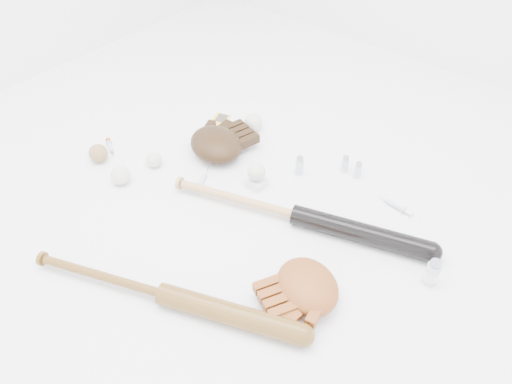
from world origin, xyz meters
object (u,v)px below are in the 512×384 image
Objects in this scene: bat_wood at (163,294)px; glove_dark at (216,144)px; pedestal at (256,182)px; bat_dark at (296,215)px.

glove_dark is at bearing 99.38° from bat_wood.
bat_wood reaches higher than pedestal.
glove_dark is at bearing 168.98° from pedestal.
glove_dark is 0.27m from pedestal.
bat_wood is 3.25× the size of glove_dark.
bat_wood is at bearing -120.12° from bat_dark.
glove_dark reaches higher than bat_wood.
glove_dark is 4.37× the size of pedestal.
bat_wood is (-0.12, -0.54, -0.00)m from bat_dark.
glove_dark is (-0.38, 0.65, 0.02)m from bat_wood.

